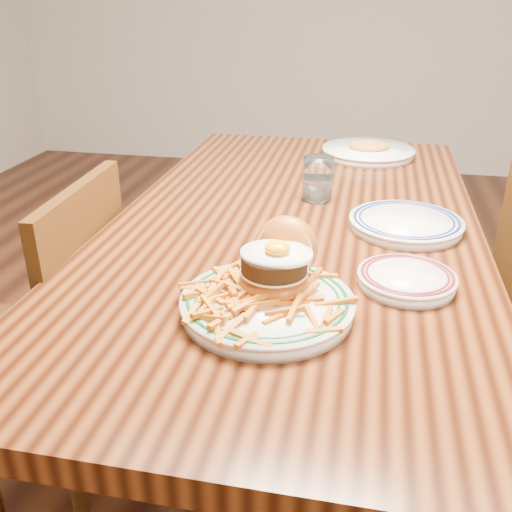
% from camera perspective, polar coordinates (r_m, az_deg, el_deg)
% --- Properties ---
extents(floor, '(6.00, 6.00, 0.00)m').
position_cam_1_polar(floor, '(1.77, 3.18, -19.48)').
color(floor, black).
rests_on(floor, ground).
extents(table, '(0.85, 1.60, 0.75)m').
position_cam_1_polar(table, '(1.39, 3.83, 0.24)').
color(table, black).
rests_on(table, floor).
extents(chair_left, '(0.42, 0.42, 0.87)m').
position_cam_1_polar(chair_left, '(1.49, -19.68, -8.20)').
color(chair_left, '#3C230C').
rests_on(chair_left, floor).
extents(main_plate, '(0.29, 0.31, 0.14)m').
position_cam_1_polar(main_plate, '(0.97, 1.47, -3.26)').
color(main_plate, silver).
rests_on(main_plate, table).
extents(side_plate, '(0.18, 0.19, 0.03)m').
position_cam_1_polar(side_plate, '(1.08, 14.84, -2.18)').
color(side_plate, silver).
rests_on(side_plate, table).
extents(rear_plate, '(0.26, 0.26, 0.03)m').
position_cam_1_polar(rear_plate, '(1.34, 14.75, 3.23)').
color(rear_plate, silver).
rests_on(rear_plate, table).
extents(water_glass, '(0.08, 0.08, 0.11)m').
position_cam_1_polar(water_glass, '(1.47, 6.18, 7.44)').
color(water_glass, white).
rests_on(water_glass, table).
extents(far_plate, '(0.29, 0.29, 0.05)m').
position_cam_1_polar(far_plate, '(1.90, 11.14, 10.25)').
color(far_plate, silver).
rests_on(far_plate, table).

